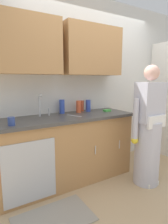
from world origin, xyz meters
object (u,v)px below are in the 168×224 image
Objects in this scene: sink at (46,119)px; person_at_sink at (148,135)px; bottle_water_tall at (79,107)px; bottle_dish_liquid at (82,106)px; sponge at (107,110)px; cup_by_sink at (11,121)px; knife_on_counter at (74,116)px; bottle_cleaner_spray at (88,106)px; bottle_water_short at (62,107)px.

person_at_sink is (1.19, -0.65, -0.23)m from sink.
bottle_dish_liquid is at bearing 39.52° from bottle_water_tall.
sponge is at bearing -18.15° from bottle_water_tall.
person_at_sink is at bearing -15.41° from cup_by_sink.
sink reaches higher than knife_on_counter.
sink is at bearing 151.38° from person_at_sink.
sink is 5.35× the size of cup_by_sink.
sink is 0.72m from bottle_dish_liquid.
bottle_water_short is (-0.42, 0.05, 0.01)m from bottle_cleaner_spray.
person_at_sink is 1.75m from cup_by_sink.
person_at_sink is 1.27m from bottle_water_short.
sponge is (0.68, -0.20, -0.09)m from bottle_water_short.
sink reaches higher than bottle_cleaner_spray.
bottle_water_tall reaches higher than knife_on_counter.
bottle_dish_liquid is 1.21m from cup_by_sink.
sink is at bearing -160.97° from bottle_dish_liquid.
bottle_water_short is 0.36m from bottle_dish_liquid.
bottle_water_short is at bearing 32.70° from sink.
knife_on_counter is (-0.81, 0.60, 0.25)m from person_at_sink.
cup_by_sink is at bearing -153.10° from bottle_water_short.
sink reaches higher than bottle_water_tall.
sink is at bearing -147.30° from bottle_water_short.
sink is 0.51m from cup_by_sink.
bottle_water_tall is 1.93× the size of cup_by_sink.
cup_by_sink is (-1.03, -0.34, -0.04)m from bottle_water_tall.
bottle_water_short is 0.88m from cup_by_sink.
sponge is at bearing 71.26° from knife_on_counter.
knife_on_counter is (-0.29, -0.28, -0.08)m from bottle_dish_liquid.
bottle_dish_liquid is 1.79× the size of cup_by_sink.
sink is 0.31× the size of person_at_sink.
cup_by_sink reaches higher than knife_on_counter.
bottle_cleaner_spray is at bearing 2.42° from bottle_water_tall.
bottle_water_short is 0.85× the size of knife_on_counter.
cup_by_sink is (-1.66, 0.46, 0.29)m from person_at_sink.
bottle_water_tall is at bearing -177.58° from bottle_cleaner_spray.
person_at_sink is at bearing -60.35° from bottle_cleaner_spray.
person_at_sink is at bearing -73.07° from sponge.
knife_on_counter is (-0.18, -0.19, -0.09)m from bottle_water_tall.
person_at_sink is 8.99× the size of bottle_water_tall.
bottle_water_tall is 0.28m from knife_on_counter.
bottle_dish_liquid is at bearing 129.45° from bottle_cleaner_spray.
cup_by_sink reaches higher than sponge.
knife_on_counter is at bearing -76.29° from bottle_water_short.
sponge is (0.43, -0.14, -0.08)m from bottle_water_tall.
sponge is at bearing 0.01° from sink.
sink is 0.76m from bottle_cleaner_spray.
knife_on_counter is 0.62m from sponge.
bottle_dish_liquid is at bearing 20.51° from cup_by_sink.
person_at_sink reaches higher than cup_by_sink.
bottle_dish_liquid reaches higher than sponge.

